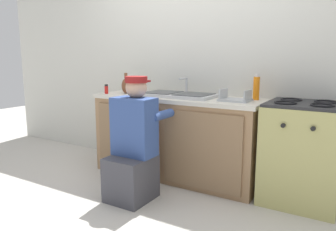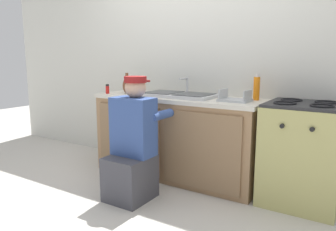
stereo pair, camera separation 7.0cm
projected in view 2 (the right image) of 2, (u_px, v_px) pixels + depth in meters
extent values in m
plane|color=beige|center=(163.00, 184.00, 3.32)|extent=(12.00, 12.00, 0.00)
cube|color=silver|center=(195.00, 59.00, 3.64)|extent=(6.00, 0.10, 2.50)
cube|color=#997551|center=(178.00, 138.00, 3.50)|extent=(1.78, 0.60, 0.83)
cube|color=#866747|center=(128.00, 139.00, 3.47)|extent=(0.78, 0.02, 0.73)
cube|color=#866747|center=(201.00, 151.00, 3.01)|extent=(0.78, 0.02, 0.73)
cube|color=beige|center=(178.00, 98.00, 3.42)|extent=(1.82, 0.62, 0.04)
cube|color=silver|center=(178.00, 95.00, 3.42)|extent=(0.80, 0.44, 0.03)
cube|color=#4C4F51|center=(163.00, 92.00, 3.51)|extent=(0.33, 0.35, 0.01)
cube|color=#4C4F51|center=(194.00, 94.00, 3.31)|extent=(0.33, 0.35, 0.01)
cylinder|color=#B7BABF|center=(187.00, 86.00, 3.56)|extent=(0.02, 0.02, 0.18)
cylinder|color=#B7BABF|center=(184.00, 79.00, 3.48)|extent=(0.02, 0.16, 0.02)
cube|color=tan|center=(302.00, 155.00, 2.83)|extent=(0.63, 0.60, 0.86)
cube|color=#262628|center=(306.00, 105.00, 2.76)|extent=(0.62, 0.59, 0.02)
torus|color=black|center=(285.00, 103.00, 2.73)|extent=(0.19, 0.19, 0.02)
torus|color=black|center=(322.00, 106.00, 2.58)|extent=(0.19, 0.19, 0.02)
torus|color=black|center=(291.00, 100.00, 2.93)|extent=(0.19, 0.19, 0.02)
torus|color=black|center=(326.00, 102.00, 2.78)|extent=(0.19, 0.19, 0.02)
cylinder|color=black|center=(282.00, 126.00, 2.58)|extent=(0.04, 0.02, 0.04)
cylinder|color=black|center=(312.00, 129.00, 2.46)|extent=(0.04, 0.02, 0.04)
cube|color=#3F3F47|center=(130.00, 178.00, 2.95)|extent=(0.36, 0.40, 0.40)
cube|color=#334C8C|center=(133.00, 127.00, 2.91)|extent=(0.38, 0.22, 0.52)
sphere|color=tan|center=(135.00, 88.00, 2.89)|extent=(0.19, 0.19, 0.19)
cylinder|color=maroon|center=(135.00, 79.00, 2.87)|extent=(0.20, 0.20, 0.06)
cube|color=maroon|center=(141.00, 81.00, 2.95)|extent=(0.13, 0.09, 0.02)
cylinder|color=#334C8C|center=(132.00, 112.00, 3.15)|extent=(0.08, 0.30, 0.08)
cylinder|color=#334C8C|center=(162.00, 115.00, 2.97)|extent=(0.08, 0.30, 0.08)
cylinder|color=orange|center=(257.00, 89.00, 3.10)|extent=(0.06, 0.06, 0.22)
cylinder|color=white|center=(257.00, 75.00, 3.08)|extent=(0.03, 0.03, 0.03)
ellipsoid|color=brown|center=(127.00, 86.00, 3.70)|extent=(0.10, 0.10, 0.17)
cylinder|color=brown|center=(127.00, 76.00, 3.68)|extent=(0.04, 0.04, 0.06)
cylinder|color=red|center=(107.00, 90.00, 3.68)|extent=(0.04, 0.04, 0.08)
cylinder|color=black|center=(107.00, 85.00, 3.67)|extent=(0.04, 0.04, 0.02)
cube|color=#B2B7BC|center=(235.00, 100.00, 3.04)|extent=(0.28, 0.22, 0.02)
cube|color=#B2B7BC|center=(223.00, 94.00, 3.09)|extent=(0.01, 0.21, 0.10)
cube|color=#B2B7BC|center=(248.00, 96.00, 2.97)|extent=(0.01, 0.21, 0.10)
cube|color=black|center=(132.00, 91.00, 3.90)|extent=(0.07, 0.14, 0.01)
cube|color=green|center=(132.00, 91.00, 3.90)|extent=(0.06, 0.12, 0.00)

